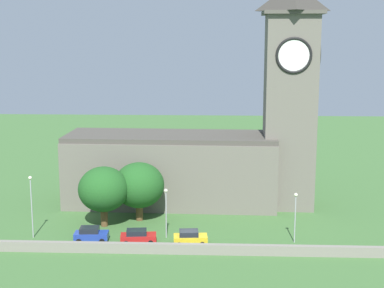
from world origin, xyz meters
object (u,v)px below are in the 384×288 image
car_blue (91,234)px  car_red (138,236)px  tree_riverside_east (139,185)px  streetlamp_west_mid (166,205)px  streetlamp_central (295,209)px  tree_churchyard (103,189)px  car_yellow (190,237)px  church (209,145)px  streetlamp_west_end (31,197)px

car_blue → car_red: size_ratio=0.93×
car_red → tree_riverside_east: 9.62m
car_blue → streetlamp_west_mid: 9.89m
streetlamp_central → tree_churchyard: tree_churchyard is taller
car_blue → tree_riverside_east: 10.54m
car_yellow → streetlamp_central: streetlamp_central is taller
car_red → tree_churchyard: bearing=131.6°
church → tree_churchyard: 18.03m
church → streetlamp_west_mid: (-5.08, -15.14, -4.63)m
church → car_red: size_ratio=8.21×
streetlamp_west_mid → streetlamp_west_end: bearing=-177.6°
church → car_blue: bearing=-130.2°
car_blue → tree_riverside_east: bearing=60.1°
car_blue → car_yellow: 12.24m
streetlamp_central → streetlamp_west_end: bearing=179.5°
car_red → streetlamp_central: size_ratio=0.72×
streetlamp_central → tree_churchyard: bearing=168.3°
car_red → streetlamp_west_end: bearing=174.9°
car_yellow → church: bearing=83.4°
tree_riverside_east → tree_churchyard: bearing=-148.5°
tree_riverside_east → tree_churchyard: 5.08m
car_yellow → streetlamp_central: 13.23m
car_blue → streetlamp_west_end: (-7.55, 1.02, 4.29)m
streetlamp_west_end → tree_riverside_east: tree_riverside_east is taller
car_yellow → streetlamp_central: (12.74, 1.23, 3.36)m
car_yellow → tree_riverside_east: size_ratio=0.52×
streetlamp_west_end → streetlamp_west_mid: (16.70, 0.69, -0.92)m
tree_churchyard → streetlamp_west_mid: bearing=-25.4°
car_blue → tree_churchyard: (0.52, 5.80, 4.12)m
streetlamp_west_end → tree_churchyard: bearing=30.6°
car_blue → streetlamp_central: (24.97, 0.73, 3.33)m
car_blue → car_yellow: bearing=-2.3°
tree_riverside_east → streetlamp_central: bearing=-21.0°
church → streetlamp_central: bearing=-56.3°
car_yellow → tree_riverside_east: tree_riverside_east is taller
car_blue → streetlamp_central: bearing=1.7°
streetlamp_west_mid → tree_churchyard: size_ratio=0.79×
car_red → car_yellow: bearing=-2.8°
church → streetlamp_central: (10.74, -16.13, -4.67)m
tree_riverside_east → tree_churchyard: (-4.33, -2.66, 0.10)m
car_red → tree_churchyard: size_ratio=0.56×
streetlamp_west_end → tree_churchyard: tree_churchyard is taller
church → streetlamp_central: 19.93m
car_yellow → streetlamp_west_end: size_ratio=0.53×
car_red → streetlamp_west_end: size_ratio=0.57×
car_blue → streetlamp_west_mid: streetlamp_west_mid is taller
car_blue → car_red: (5.84, -0.19, -0.09)m
car_blue → tree_churchyard: tree_churchyard is taller
car_blue → streetlamp_west_end: size_ratio=0.53×
car_red → streetlamp_west_end: 14.14m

